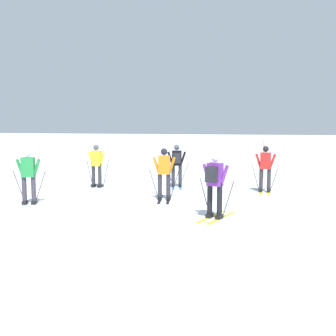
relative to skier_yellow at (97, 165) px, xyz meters
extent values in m
plane|color=silver|center=(1.91, -4.68, -0.92)|extent=(120.00, 120.00, 0.00)
cube|color=silver|center=(1.91, 16.98, -0.03)|extent=(80.00, 8.63, 1.76)
cube|color=silver|center=(-0.15, 0.13, -0.91)|extent=(0.19, 1.60, 0.02)
cube|color=silver|center=(0.13, 0.15, -0.91)|extent=(0.19, 1.60, 0.02)
cube|color=black|center=(-0.14, -0.02, -0.85)|extent=(0.14, 0.27, 0.10)
cube|color=black|center=(0.14, 0.00, -0.85)|extent=(0.14, 0.27, 0.10)
cylinder|color=#2D2D33|center=(-0.14, -0.02, -0.37)|extent=(0.14, 0.14, 0.85)
cylinder|color=#2D2D33|center=(0.14, 0.00, -0.37)|extent=(0.14, 0.14, 0.85)
cube|color=yellow|center=(0.00, -0.01, 0.25)|extent=(0.39, 0.26, 0.60)
cylinder|color=yellow|center=(-0.25, -0.01, 0.24)|extent=(0.26, 0.11, 0.55)
cylinder|color=yellow|center=(0.25, 0.03, 0.24)|extent=(0.26, 0.11, 0.55)
sphere|color=#4C4C56|center=(0.00, -0.01, 0.68)|extent=(0.22, 0.22, 0.22)
cylinder|color=#38383D|center=(-0.36, 0.07, -0.35)|extent=(0.29, 0.04, 1.14)
cylinder|color=#38383D|center=(0.35, 0.11, -0.35)|extent=(0.29, 0.04, 1.14)
cube|color=silver|center=(-0.36, -3.57, -0.91)|extent=(0.76, 1.49, 0.02)
cube|color=silver|center=(-0.11, -3.45, -0.91)|extent=(0.76, 1.49, 0.02)
cube|color=black|center=(-0.30, -3.70, -0.85)|extent=(0.22, 0.29, 0.10)
cube|color=black|center=(-0.05, -3.58, -0.85)|extent=(0.22, 0.29, 0.10)
cylinder|color=#38333D|center=(-0.30, -3.70, -0.37)|extent=(0.14, 0.14, 0.85)
cylinder|color=#38333D|center=(-0.05, -3.58, -0.37)|extent=(0.14, 0.14, 0.85)
cube|color=#23843D|center=(-0.17, -3.64, 0.25)|extent=(0.45, 0.38, 0.60)
cylinder|color=#23843D|center=(-0.41, -3.73, 0.24)|extent=(0.27, 0.19, 0.55)
cylinder|color=#23843D|center=(0.04, -3.52, 0.24)|extent=(0.27, 0.19, 0.55)
sphere|color=silver|center=(-0.17, -3.64, 0.68)|extent=(0.22, 0.22, 0.22)
cylinder|color=#38383D|center=(-0.50, -3.68, -0.39)|extent=(0.35, 0.18, 1.05)
cylinder|color=#38383D|center=(0.07, -3.42, -0.39)|extent=(0.35, 0.18, 1.05)
cube|color=#237AC6|center=(2.76, 1.31, -0.91)|extent=(0.64, 1.53, 0.02)
cube|color=#237AC6|center=(3.02, 1.41, -0.91)|extent=(0.64, 1.53, 0.02)
cube|color=black|center=(2.81, 1.17, -0.85)|extent=(0.20, 0.29, 0.10)
cube|color=black|center=(3.08, 1.27, -0.85)|extent=(0.20, 0.29, 0.10)
cylinder|color=#2D2D33|center=(2.81, 1.17, -0.37)|extent=(0.14, 0.14, 0.85)
cylinder|color=#2D2D33|center=(3.08, 1.27, -0.37)|extent=(0.14, 0.14, 0.85)
cube|color=black|center=(2.94, 1.22, 0.25)|extent=(0.44, 0.36, 0.60)
cylinder|color=black|center=(2.70, 1.15, 0.24)|extent=(0.27, 0.17, 0.55)
cylinder|color=black|center=(3.17, 1.33, 0.24)|extent=(0.27, 0.17, 0.55)
sphere|color=#4C4C56|center=(2.94, 1.22, 0.68)|extent=(0.22, 0.22, 0.22)
cylinder|color=#38383D|center=(2.62, 1.21, -0.42)|extent=(0.38, 0.16, 1.00)
cylinder|color=#38383D|center=(3.19, 1.42, -0.42)|extent=(0.38, 0.16, 1.00)
cube|color=#232328|center=(3.02, 1.03, 0.27)|extent=(0.33, 0.27, 0.40)
cube|color=black|center=(3.29, -1.42, -0.91)|extent=(0.58, 1.55, 0.02)
cube|color=black|center=(3.56, -1.34, -0.91)|extent=(0.58, 1.55, 0.02)
cube|color=black|center=(3.34, -1.56, -0.85)|extent=(0.19, 0.28, 0.10)
cube|color=black|center=(3.61, -1.48, -0.85)|extent=(0.19, 0.28, 0.10)
cylinder|color=#2D2D33|center=(3.34, -1.56, -0.37)|extent=(0.14, 0.14, 0.85)
cylinder|color=#2D2D33|center=(3.61, -1.48, -0.37)|extent=(0.14, 0.14, 0.85)
cube|color=orange|center=(3.47, -1.52, 0.25)|extent=(0.44, 0.34, 0.60)
cylinder|color=orange|center=(3.23, -1.58, 0.24)|extent=(0.27, 0.16, 0.55)
cylinder|color=orange|center=(3.71, -1.43, 0.24)|extent=(0.27, 0.16, 0.55)
sphere|color=black|center=(3.47, -1.52, 0.68)|extent=(0.22, 0.22, 0.22)
cylinder|color=#38383D|center=(3.12, -1.53, -0.41)|extent=(0.32, 0.12, 1.03)
cylinder|color=#38383D|center=(3.77, -1.32, -0.41)|extent=(0.32, 0.12, 1.03)
cube|color=gold|center=(6.23, 1.36, -0.91)|extent=(0.28, 1.60, 0.02)
cube|color=gold|center=(6.51, 1.40, -0.91)|extent=(0.28, 1.60, 0.02)
cube|color=black|center=(6.25, 1.21, -0.85)|extent=(0.15, 0.27, 0.10)
cube|color=black|center=(6.53, 1.25, -0.85)|extent=(0.15, 0.27, 0.10)
cylinder|color=#2D2D33|center=(6.25, 1.21, -0.37)|extent=(0.14, 0.14, 0.85)
cylinder|color=#2D2D33|center=(6.53, 1.25, -0.37)|extent=(0.14, 0.14, 0.85)
cube|color=red|center=(6.39, 1.23, 0.25)|extent=(0.41, 0.28, 0.60)
cylinder|color=red|center=(6.14, 1.22, 0.24)|extent=(0.26, 0.12, 0.55)
cylinder|color=red|center=(6.64, 1.28, 0.24)|extent=(0.26, 0.12, 0.55)
sphere|color=black|center=(6.39, 1.23, 0.68)|extent=(0.22, 0.22, 0.22)
cylinder|color=#38383D|center=(6.04, 1.29, -0.39)|extent=(0.32, 0.06, 1.05)
cylinder|color=#38383D|center=(6.72, 1.37, -0.39)|extent=(0.32, 0.06, 1.05)
cube|color=gold|center=(5.50, -3.18, -0.91)|extent=(0.43, 1.58, 0.02)
cube|color=gold|center=(5.77, -3.24, -0.91)|extent=(0.43, 1.58, 0.02)
cube|color=black|center=(5.47, -3.33, -0.85)|extent=(0.17, 0.28, 0.10)
cube|color=black|center=(5.74, -3.39, -0.85)|extent=(0.17, 0.28, 0.10)
cylinder|color=black|center=(5.47, -3.33, -0.37)|extent=(0.14, 0.14, 0.85)
cylinder|color=black|center=(5.74, -3.39, -0.37)|extent=(0.14, 0.14, 0.85)
cube|color=purple|center=(5.60, -3.36, 0.25)|extent=(0.42, 0.32, 0.60)
cylinder|color=purple|center=(5.36, -3.28, 0.24)|extent=(0.27, 0.14, 0.55)
cylinder|color=purple|center=(5.85, -3.39, 0.24)|extent=(0.27, 0.14, 0.55)
sphere|color=silver|center=(5.60, -3.36, 0.68)|extent=(0.22, 0.22, 0.22)
cylinder|color=#38383D|center=(5.30, -3.19, -0.40)|extent=(0.34, 0.10, 1.04)
cylinder|color=#38383D|center=(5.95, -3.33, -0.40)|extent=(0.34, 0.10, 1.04)
cube|color=#232328|center=(5.56, -3.56, 0.27)|extent=(0.31, 0.24, 0.40)
cylinder|color=#C65614|center=(5.93, 4.77, -0.01)|extent=(0.04, 0.04, 1.82)
camera|label=1|loc=(7.83, -12.70, 1.45)|focal=39.72mm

